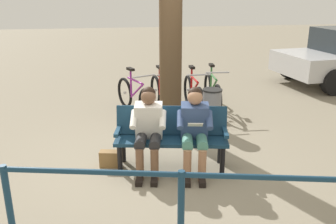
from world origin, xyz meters
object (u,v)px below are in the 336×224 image
Objects in this scene: bench at (171,133)px; bicycle_purple at (212,92)px; person_reading at (195,127)px; litter_bin at (212,110)px; person_companion at (148,126)px; bicycle_silver at (135,97)px; handbag at (110,159)px; bicycle_black at (193,95)px; bicycle_red at (162,95)px; tree_trunk at (171,45)px.

bicycle_purple is (-1.32, -2.53, -0.15)m from bench.
litter_bin is (-0.67, -1.52, -0.28)m from person_reading.
bicycle_silver is at bearing -79.13° from person_companion.
bench reaches higher than handbag.
bicycle_purple is 1.07× the size of bicycle_silver.
person_reading is at bearing -13.32° from bicycle_black.
bench is at bearing -14.24° from bicycle_red.
bicycle_purple is at bearing -111.49° from person_companion.
tree_trunk is (-1.12, -1.39, 1.42)m from handbag.
person_reading is 0.71× the size of bicycle_black.
person_companion is 3.13m from bicycle_purple.
bicycle_red is (0.06, -2.73, -0.31)m from person_reading.
bicycle_silver is (0.01, -2.52, -0.30)m from person_companion.
bicycle_red is at bearing -101.08° from bicycle_black.
bicycle_black is 1.07× the size of bicycle_silver.
person_companion is 2.69m from bicycle_red.
bicycle_silver is (1.22, -0.02, 0.00)m from bicycle_black.
bench is 0.40m from person_reading.
tree_trunk is 1.62m from bicycle_silver.
litter_bin is (-1.85, -1.21, 0.27)m from handbag.
bicycle_purple is 1.67m from bicycle_silver.
bicycle_red is (-0.57, -2.61, -0.30)m from person_companion.
tree_trunk reaches higher than handbag.
person_reading is at bearing 66.08° from litter_bin.
tree_trunk is at bearing -88.12° from bench.
bicycle_red is at bearing 76.97° from bicycle_silver.
bench is at bearing -26.90° from person_reading.
bicycle_purple is (-1.66, -2.64, -0.30)m from person_companion.
bicycle_purple is (-1.03, -2.76, -0.31)m from person_reading.
bicycle_silver is at bearing -65.73° from person_reading.
person_companion is at bearing -28.36° from bicycle_purple.
bicycle_silver reaches higher than bench.
litter_bin is 0.46× the size of bicycle_black.
person_companion is at bearing -0.05° from person_reading.
handbag is 2.23m from litter_bin.
bicycle_red reaches higher than litter_bin.
tree_trunk is (-0.23, -1.47, 1.04)m from bench.
bicycle_black reaches higher than handbag.
bicycle_black is (-0.87, -2.39, -0.15)m from bench.
bicycle_red is at bearing -84.85° from bicycle_purple.
handbag is at bearing -38.22° from bicycle_purple.
bicycle_silver reaches higher than litter_bin.
bicycle_black is at bearing -127.27° from handbag.
litter_bin is 1.72m from bicycle_silver.
bicycle_black is at bearing 70.64° from bicycle_red.
bicycle_red is at bearing -84.43° from bench.
bench is 0.39m from person_companion.
bicycle_black is 1.22m from bicycle_silver.
tree_trunk is at bearing -8.93° from bicycle_red.
bicycle_black is (-1.21, -2.49, -0.30)m from person_companion.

